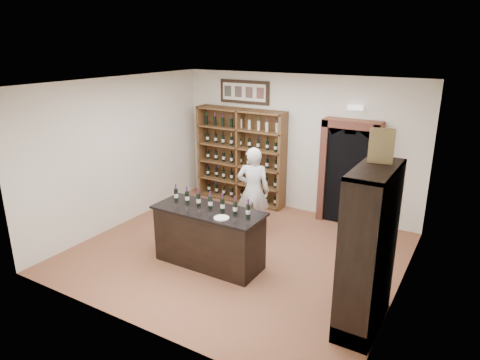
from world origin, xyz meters
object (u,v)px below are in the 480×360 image
at_px(tasting_counter, 209,237).
at_px(wine_shelf, 241,156).
at_px(wine_crate, 382,146).
at_px(side_cabinet, 368,275).
at_px(shopkeeper, 253,191).
at_px(counter_bottle_0, 176,195).

bearing_deg(tasting_counter, wine_shelf, 110.56).
bearing_deg(tasting_counter, wine_crate, -0.99).
relative_size(side_cabinet, shopkeeper, 1.26).
bearing_deg(counter_bottle_0, wine_crate, -1.78).
distance_m(wine_shelf, counter_bottle_0, 2.90).
relative_size(shopkeeper, wine_crate, 4.10).
xyz_separation_m(wine_shelf, wine_crate, (3.77, -2.98, 1.31)).
distance_m(wine_shelf, wine_crate, 4.98).
relative_size(counter_bottle_0, shopkeeper, 0.17).
distance_m(wine_shelf, tasting_counter, 3.19).
height_order(wine_shelf, wine_crate, wine_crate).
bearing_deg(shopkeeper, counter_bottle_0, 43.21).
distance_m(wine_shelf, side_cabinet, 5.02).
bearing_deg(wine_crate, wine_shelf, 133.04).
height_order(counter_bottle_0, side_cabinet, side_cabinet).
height_order(tasting_counter, wine_crate, wine_crate).
relative_size(tasting_counter, side_cabinet, 0.85).
distance_m(counter_bottle_0, side_cabinet, 3.48).
bearing_deg(wine_shelf, counter_bottle_0, -82.47).
distance_m(wine_shelf, shopkeeper, 1.84).
distance_m(shopkeeper, wine_crate, 3.42).
bearing_deg(counter_bottle_0, side_cabinet, -5.95).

